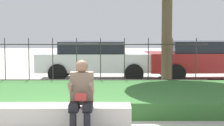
# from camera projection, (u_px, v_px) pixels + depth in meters

# --- Properties ---
(stone_bench) EXTENTS (2.84, 0.55, 0.45)m
(stone_bench) POSITION_uv_depth(u_px,v_px,m) (48.00, 119.00, 6.47)
(stone_bench) COLOR beige
(stone_bench) RESTS_ON ground_plane
(person_seated_reader) EXTENTS (0.42, 0.73, 1.25)m
(person_seated_reader) POSITION_uv_depth(u_px,v_px,m) (81.00, 95.00, 6.13)
(person_seated_reader) COLOR black
(person_seated_reader) RESTS_ON ground_plane
(grass_berm) EXTENTS (9.59, 3.35, 0.34)m
(grass_berm) POSITION_uv_depth(u_px,v_px,m) (68.00, 97.00, 8.84)
(grass_berm) COLOR #33662D
(grass_berm) RESTS_ON ground_plane
(iron_fence) EXTENTS (7.59, 0.03, 1.52)m
(iron_fence) POSITION_uv_depth(u_px,v_px,m) (76.00, 63.00, 10.80)
(iron_fence) COLOR #332D28
(iron_fence) RESTS_ON ground_plane
(car_parked_center) EXTENTS (4.10, 2.00, 1.35)m
(car_parked_center) POSITION_uv_depth(u_px,v_px,m) (95.00, 59.00, 13.27)
(car_parked_center) COLOR silver
(car_parked_center) RESTS_ON ground_plane
(car_parked_right) EXTENTS (4.34, 2.13, 1.36)m
(car_parked_right) POSITION_uv_depth(u_px,v_px,m) (206.00, 59.00, 13.22)
(car_parked_right) COLOR maroon
(car_parked_right) RESTS_ON ground_plane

